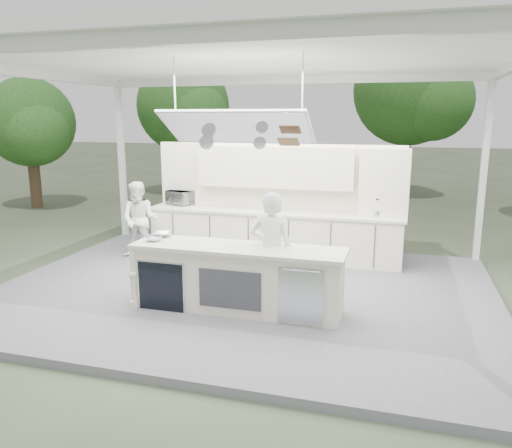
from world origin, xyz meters
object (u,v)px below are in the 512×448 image
(demo_island, at_px, (236,278))
(back_counter, at_px, (272,234))
(head_chef, at_px, (271,251))
(sous_chef, at_px, (140,220))

(demo_island, relative_size, back_counter, 0.61)
(demo_island, bearing_deg, head_chef, 24.47)
(demo_island, distance_m, sous_chef, 3.49)
(back_counter, bearing_deg, head_chef, -76.05)
(demo_island, bearing_deg, sous_chef, 141.87)
(demo_island, distance_m, head_chef, 0.64)
(back_counter, height_order, sous_chef, sous_chef)
(demo_island, height_order, back_counter, same)
(demo_island, distance_m, back_counter, 2.82)
(sous_chef, bearing_deg, demo_island, -48.83)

